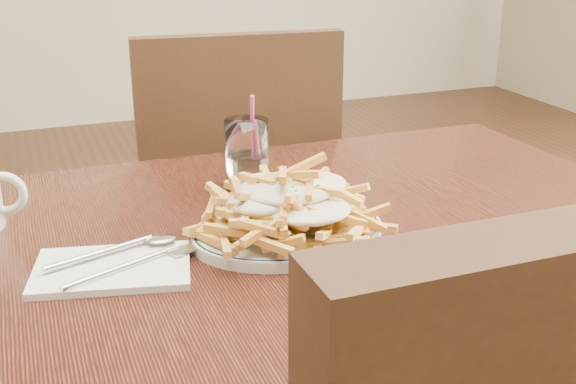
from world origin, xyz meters
name	(u,v)px	position (x,y,z in m)	size (l,w,h in m)	color
table	(289,281)	(0.00, 0.00, 0.67)	(1.20, 0.80, 0.75)	black
chair_far	(234,203)	(0.11, 0.64, 0.54)	(0.48, 0.48, 0.95)	black
fries_plate	(288,232)	(-0.01, -0.02, 0.76)	(0.31, 0.28, 0.02)	silver
loaded_fries	(288,198)	(-0.01, -0.02, 0.81)	(0.27, 0.21, 0.08)	gold
napkin	(112,269)	(-0.26, -0.03, 0.75)	(0.20, 0.13, 0.01)	white
cutlery	(111,261)	(-0.26, -0.03, 0.76)	(0.21, 0.14, 0.01)	silver
water_glass	(247,158)	(0.00, 0.20, 0.80)	(0.07, 0.07, 0.16)	white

